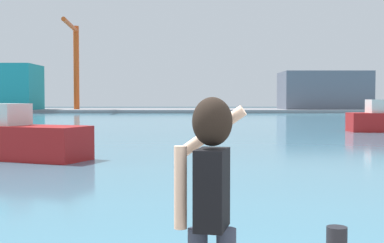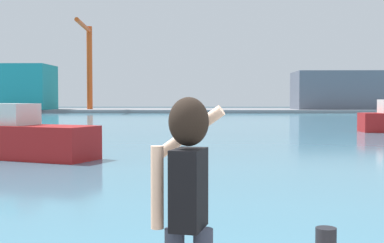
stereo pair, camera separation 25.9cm
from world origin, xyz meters
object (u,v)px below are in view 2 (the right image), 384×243
warehouse_left (22,87)px  person_photographer (188,194)px  warehouse_right (337,90)px  boat_moored (21,138)px  port_crane (88,56)px

warehouse_left → person_photographer: bearing=-69.6°
person_photographer → warehouse_left: (-32.02, 86.07, 2.77)m
warehouse_left → warehouse_right: 55.99m
person_photographer → warehouse_right: bearing=-1.3°
person_photographer → boat_moored: bearing=36.8°
person_photographer → warehouse_right: 93.83m
boat_moored → warehouse_right: size_ratio=0.41×
boat_moored → port_crane: 72.88m
warehouse_right → boat_moored: bearing=-112.5°
boat_moored → warehouse_right: bearing=88.8°
warehouse_left → port_crane: bearing=6.7°
person_photographer → port_crane: 90.19m
boat_moored → warehouse_right: 80.56m
person_photographer → port_crane: size_ratio=0.12×
person_photographer → warehouse_left: size_ratio=0.17×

